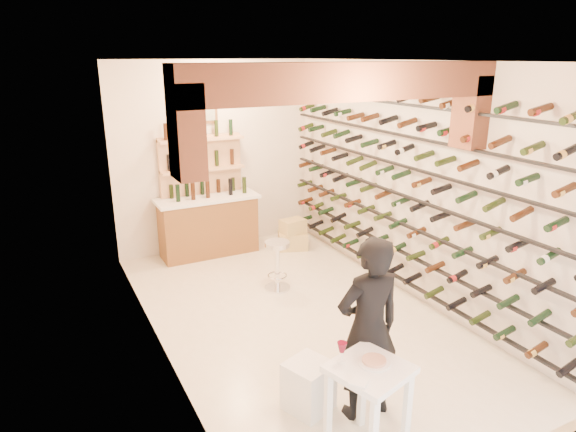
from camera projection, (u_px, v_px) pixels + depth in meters
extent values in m
plane|color=silver|center=(299.00, 317.00, 6.60)|extent=(6.00, 6.00, 0.00)
cube|color=beige|center=(216.00, 157.00, 8.65)|extent=(3.50, 0.02, 3.20)
cube|color=beige|center=(502.00, 302.00, 3.57)|extent=(3.50, 0.02, 3.20)
cube|color=beige|center=(154.00, 220.00, 5.35)|extent=(0.02, 6.00, 3.20)
cube|color=beige|center=(412.00, 183.00, 6.88)|extent=(0.02, 6.00, 3.20)
cube|color=#9E4B38|center=(300.00, 61.00, 5.62)|extent=(3.50, 6.00, 0.02)
cube|color=#9A5236|center=(350.00, 81.00, 4.83)|extent=(3.50, 0.35, 0.36)
cube|color=#9A5236|center=(186.00, 132.00, 4.23)|extent=(0.24, 0.35, 0.80)
cube|color=#9A5236|center=(471.00, 112.00, 5.66)|extent=(0.24, 0.35, 0.80)
cube|color=black|center=(397.00, 276.00, 7.22)|extent=(0.06, 5.70, 0.03)
cube|color=black|center=(398.00, 250.00, 7.09)|extent=(0.06, 5.70, 0.03)
cube|color=black|center=(400.00, 223.00, 6.97)|extent=(0.06, 5.70, 0.03)
cube|color=black|center=(402.00, 195.00, 6.85)|extent=(0.06, 5.70, 0.03)
cube|color=black|center=(404.00, 166.00, 6.73)|extent=(0.06, 5.70, 0.03)
cube|color=black|center=(406.00, 136.00, 6.61)|extent=(0.06, 5.70, 0.03)
cube|color=black|center=(409.00, 105.00, 6.49)|extent=(0.06, 5.70, 0.03)
cube|color=brown|center=(209.00, 227.00, 8.56)|extent=(1.60, 0.55, 0.96)
cube|color=white|center=(207.00, 198.00, 8.41)|extent=(1.70, 0.62, 0.05)
cube|color=tan|center=(202.00, 194.00, 8.63)|extent=(1.40, 0.10, 2.00)
cube|color=tan|center=(206.00, 226.00, 8.72)|extent=(1.40, 0.28, 0.04)
cube|color=tan|center=(204.00, 198.00, 8.56)|extent=(1.40, 0.28, 0.04)
cube|color=tan|center=(203.00, 169.00, 8.41)|extent=(1.40, 0.28, 0.04)
cube|color=tan|center=(201.00, 139.00, 8.26)|extent=(1.40, 0.28, 0.04)
cube|color=brown|center=(197.00, 107.00, 8.24)|extent=(0.70, 0.04, 0.55)
cube|color=#99998C|center=(197.00, 107.00, 8.21)|extent=(0.60, 0.01, 0.45)
cube|color=white|center=(370.00, 369.00, 4.12)|extent=(0.72, 0.72, 0.06)
cube|color=white|center=(407.00, 413.00, 4.25)|extent=(0.06, 0.06, 0.79)
cube|color=white|center=(328.00, 412.00, 4.26)|extent=(0.06, 0.06, 0.79)
cube|color=white|center=(362.00, 388.00, 4.57)|extent=(0.06, 0.06, 0.79)
cylinder|color=white|center=(374.00, 362.00, 4.16)|extent=(0.27, 0.27, 0.02)
cylinder|color=#BF7266|center=(374.00, 360.00, 4.15)|extent=(0.20, 0.20, 0.02)
cube|color=white|center=(359.00, 382.00, 3.91)|extent=(0.19, 0.19, 0.02)
cylinder|color=white|center=(341.00, 361.00, 4.18)|extent=(0.08, 0.08, 0.00)
cylinder|color=white|center=(342.00, 356.00, 4.17)|extent=(0.01, 0.01, 0.10)
cone|color=#550718|center=(342.00, 347.00, 4.14)|extent=(0.08, 0.08, 0.09)
cube|color=white|center=(309.00, 386.00, 4.83)|extent=(0.50, 0.50, 0.49)
imported|color=black|center=(368.00, 329.00, 4.58)|extent=(0.67, 0.46, 1.78)
cylinder|color=silver|center=(277.00, 288.00, 7.40)|extent=(0.38, 0.38, 0.03)
cylinder|color=silver|center=(277.00, 267.00, 7.30)|extent=(0.08, 0.08, 0.66)
cylinder|color=silver|center=(277.00, 244.00, 7.19)|extent=(0.36, 0.36, 0.07)
torus|color=silver|center=(277.00, 276.00, 7.34)|extent=(0.29, 0.29, 0.02)
cube|color=tan|center=(293.00, 241.00, 8.88)|extent=(0.59, 0.50, 0.30)
cube|color=tan|center=(293.00, 226.00, 8.80)|extent=(0.45, 0.33, 0.24)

